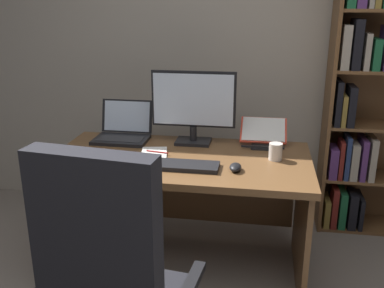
{
  "coord_description": "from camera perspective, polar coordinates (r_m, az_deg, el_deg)",
  "views": [
    {
      "loc": [
        0.24,
        -1.23,
        1.62
      ],
      "look_at": [
        -0.14,
        1.09,
        0.84
      ],
      "focal_mm": 40.98,
      "sensor_mm": 36.0,
      "label": 1
    }
  ],
  "objects": [
    {
      "name": "wall_back",
      "position": [
        3.35,
        5.42,
        14.47
      ],
      "size": [
        5.09,
        0.12,
        2.79
      ],
      "primitive_type": "cube",
      "color": "#A89E8E",
      "rests_on": "ground"
    },
    {
      "name": "keyboard",
      "position": [
        2.41,
        -1.48,
        -2.8
      ],
      "size": [
        0.42,
        0.15,
        0.02
      ],
      "primitive_type": "cube",
      "color": "black",
      "rests_on": "desk"
    },
    {
      "name": "bookshelf",
      "position": [
        3.28,
        23.6,
        5.22
      ],
      "size": [
        0.99,
        0.31,
        1.95
      ],
      "color": "brown",
      "rests_on": "ground"
    },
    {
      "name": "monitor",
      "position": [
        2.75,
        0.18,
        4.88
      ],
      "size": [
        0.53,
        0.16,
        0.46
      ],
      "color": "black",
      "rests_on": "desk"
    },
    {
      "name": "laptop",
      "position": [
        2.91,
        -8.96,
        1.61
      ],
      "size": [
        0.35,
        0.3,
        0.24
      ],
      "color": "black",
      "rests_on": "desk"
    },
    {
      "name": "reading_stand_with_book",
      "position": [
        2.81,
        9.27,
        1.43
      ],
      "size": [
        0.29,
        0.25,
        0.15
      ],
      "color": "black",
      "rests_on": "desk"
    },
    {
      "name": "pen",
      "position": [
        2.62,
        -4.53,
        -1.03
      ],
      "size": [
        0.14,
        0.03,
        0.01
      ],
      "primitive_type": "cylinder",
      "rotation": [
        0.0,
        1.57,
        -0.17
      ],
      "color": "maroon",
      "rests_on": "notepad"
    },
    {
      "name": "coffee_mug",
      "position": [
        2.55,
        10.82,
        -0.98
      ],
      "size": [
        0.08,
        0.08,
        0.1
      ],
      "primitive_type": "cylinder",
      "color": "silver",
      "rests_on": "desk"
    },
    {
      "name": "notepad",
      "position": [
        2.62,
        -4.95,
        -1.19
      ],
      "size": [
        0.19,
        0.24,
        0.01
      ],
      "primitive_type": "cube",
      "rotation": [
        0.0,
        0.0,
        0.2
      ],
      "color": "silver",
      "rests_on": "desk"
    },
    {
      "name": "desk",
      "position": [
        2.72,
        -1.19,
        -5.17
      ],
      "size": [
        1.52,
        0.79,
        0.74
      ],
      "color": "brown",
      "rests_on": "ground"
    },
    {
      "name": "computer_mouse",
      "position": [
        2.37,
        5.67,
        -3.03
      ],
      "size": [
        0.06,
        0.1,
        0.04
      ],
      "primitive_type": "ellipsoid",
      "color": "black",
      "rests_on": "desk"
    },
    {
      "name": "open_binder",
      "position": [
        2.47,
        -11.46,
        -2.59
      ],
      "size": [
        0.51,
        0.31,
        0.02
      ],
      "rotation": [
        0.0,
        0.0,
        0.07
      ],
      "color": "#2D84C6",
      "rests_on": "desk"
    }
  ]
}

